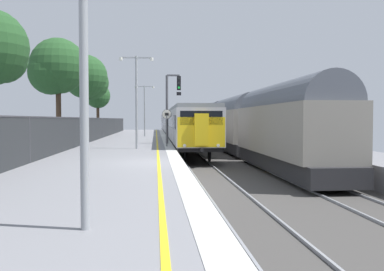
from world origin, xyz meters
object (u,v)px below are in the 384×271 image
at_px(background_tree_left, 87,79).
at_px(commuter_train_at_platform, 175,123).
at_px(speed_limit_sign, 167,123).
at_px(background_tree_back, 56,68).
at_px(platform_lamp_mid, 137,94).
at_px(platform_lamp_far, 145,106).
at_px(freight_train_adjacent_track, 223,122).
at_px(signal_gantry, 171,101).
at_px(background_tree_centre, 98,97).
at_px(platform_lamp_near, 84,39).

bearing_deg(background_tree_left, commuter_train_at_platform, 53.89).
distance_m(speed_limit_sign, background_tree_back, 11.14).
relative_size(platform_lamp_mid, platform_lamp_far, 1.05).
relative_size(freight_train_adjacent_track, signal_gantry, 11.01).
relative_size(background_tree_left, background_tree_back, 1.02).
xyz_separation_m(platform_lamp_mid, background_tree_back, (-6.46, 8.06, 2.39)).
bearing_deg(freight_train_adjacent_track, speed_limit_sign, -112.26).
bearing_deg(speed_limit_sign, platform_lamp_mid, -134.70).
height_order(freight_train_adjacent_track, background_tree_centre, background_tree_centre).
distance_m(background_tree_left, background_tree_centre, 6.48).
distance_m(platform_lamp_near, background_tree_left, 37.00).
xyz_separation_m(freight_train_adjacent_track, platform_lamp_far, (-7.68, 2.58, 1.61)).
bearing_deg(freight_train_adjacent_track, background_tree_left, 173.09).
relative_size(signal_gantry, background_tree_left, 0.61).
bearing_deg(platform_lamp_near, commuter_train_at_platform, 85.72).
height_order(platform_lamp_mid, background_tree_left, background_tree_left).
bearing_deg(commuter_train_at_platform, platform_lamp_near, -94.28).
xyz_separation_m(signal_gantry, background_tree_left, (-7.78, 12.60, 2.65)).
xyz_separation_m(freight_train_adjacent_track, background_tree_left, (-13.26, 1.61, 4.25)).
xyz_separation_m(freight_train_adjacent_track, signal_gantry, (-5.48, -10.99, 1.60)).
distance_m(freight_train_adjacent_track, platform_lamp_far, 8.26).
bearing_deg(background_tree_centre, freight_train_adjacent_track, -31.14).
bearing_deg(background_tree_left, freight_train_adjacent_track, -6.91).
xyz_separation_m(platform_lamp_near, background_tree_centre, (-5.43, 42.78, 1.28)).
bearing_deg(signal_gantry, commuter_train_at_platform, 86.67).
xyz_separation_m(platform_lamp_near, background_tree_back, (-6.46, 26.78, 2.63)).
bearing_deg(background_tree_left, background_tree_back, -95.20).
relative_size(commuter_train_at_platform, background_tree_back, 8.13).
bearing_deg(platform_lamp_far, background_tree_left, -170.16).
bearing_deg(platform_lamp_near, background_tree_centre, 97.23).
distance_m(commuter_train_at_platform, background_tree_back, 24.95).
distance_m(freight_train_adjacent_track, signal_gantry, 12.38).
bearing_deg(commuter_train_at_platform, signal_gantry, -93.33).
bearing_deg(platform_lamp_far, platform_lamp_mid, -90.00).
distance_m(platform_lamp_mid, background_tree_left, 18.77).
xyz_separation_m(speed_limit_sign, background_tree_back, (-8.29, 6.21, 4.10)).
bearing_deg(speed_limit_sign, platform_lamp_far, 96.19).
xyz_separation_m(speed_limit_sign, platform_lamp_near, (-1.83, -20.57, 1.47)).
relative_size(speed_limit_sign, background_tree_back, 0.30).
bearing_deg(signal_gantry, platform_lamp_mid, -113.16).
distance_m(background_tree_left, background_tree_back, 9.73).
relative_size(platform_lamp_near, background_tree_centre, 0.86).
height_order(background_tree_left, background_tree_centre, background_tree_left).
height_order(platform_lamp_near, platform_lamp_far, platform_lamp_far).
bearing_deg(platform_lamp_far, freight_train_adjacent_track, -18.54).
xyz_separation_m(background_tree_centre, background_tree_back, (-1.03, -16.00, 1.35)).
relative_size(commuter_train_at_platform, platform_lamp_far, 12.45).
relative_size(platform_lamp_near, platform_lamp_mid, 0.91).
distance_m(platform_lamp_mid, background_tree_back, 10.60).
bearing_deg(commuter_train_at_platform, background_tree_centre, -145.01).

